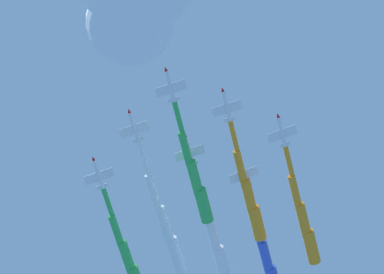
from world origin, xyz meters
name	(u,v)px	position (x,y,z in m)	size (l,w,h in m)	color
jet_lead	(195,176)	(-9.56, 5.28, 142.36)	(38.42, 31.98, 4.27)	silver
jet_port_inner	(249,194)	(-9.71, 22.19, 145.51)	(38.79, 32.50, 4.21)	silver
jet_starboard_inner	(165,225)	(-28.78, 5.05, 145.77)	(43.02, 37.06, 4.27)	silver
jet_port_mid	(213,235)	(-25.85, 18.74, 145.33)	(38.75, 32.65, 4.27)	silver
jet_starboard_mid	(303,218)	(-9.43, 39.21, 144.12)	(38.57, 33.31, 4.32)	silver
jet_port_outer	(126,255)	(-41.32, -1.50, 143.50)	(37.45, 32.40, 4.21)	silver
jet_starboard_outer	(266,256)	(-25.63, 35.62, 145.70)	(38.60, 33.18, 4.30)	silver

